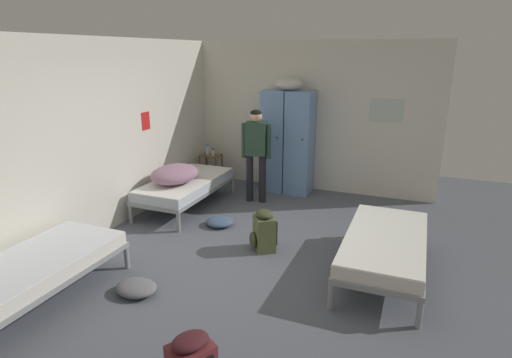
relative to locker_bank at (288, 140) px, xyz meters
name	(u,v)px	position (x,y,z in m)	size (l,w,h in m)	color
ground_plane	(247,256)	(0.35, -2.71, -0.97)	(9.57, 9.57, 0.00)	#565B66
room_backdrop	(205,128)	(-0.91, -1.41, 0.38)	(4.50, 6.04, 2.70)	silver
locker_bank	(288,140)	(0.00, 0.00, 0.00)	(0.90, 0.55, 2.07)	#6B93C6
shelf_unit	(211,166)	(-1.54, -0.09, -0.62)	(0.38, 0.30, 0.57)	brown
bed_right	(385,244)	(1.99, -2.50, -0.59)	(0.90, 1.90, 0.49)	gray
bed_left_front	(33,269)	(-1.29, -4.44, -0.59)	(0.90, 1.90, 0.49)	gray
bed_left_rear	(186,185)	(-1.29, -1.45, -0.59)	(0.90, 1.90, 0.49)	gray
bedding_heap	(175,174)	(-1.35, -1.67, -0.34)	(0.69, 0.88, 0.28)	gray
person_traveler	(256,147)	(-0.31, -0.76, -0.01)	(0.50, 0.26, 1.59)	black
water_bottle	(207,150)	(-1.62, -0.07, -0.31)	(0.06, 0.06, 0.19)	#B2DBEA
lotion_bottle	(213,152)	(-1.47, -0.13, -0.33)	(0.06, 0.06, 0.15)	beige
backpack_olive	(263,231)	(0.47, -2.44, -0.71)	(0.41, 0.41, 0.55)	#566038
clothes_pile_grey	(136,288)	(-0.43, -3.93, -0.90)	(0.46, 0.37, 0.13)	slate
clothes_pile_denim	(220,222)	(-0.42, -1.96, -0.91)	(0.42, 0.38, 0.12)	#42567A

